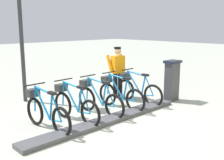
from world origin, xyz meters
The scene contains 10 objects.
ground_plane centered at (0.00, 0.00, 0.00)m, with size 60.00×60.00×0.00m, color #A3A799.
dock_rail_base centered at (0.00, 0.00, 0.05)m, with size 0.44×4.74×0.10m, color #47474C.
payment_kiosk centered at (0.05, -2.75, 0.67)m, with size 0.36×0.52×1.28m.
bike_docked_0 centered at (0.62, -1.76, 0.43)m, with size 1.72×0.54×1.02m.
bike_docked_1 centered at (0.62, -0.98, 0.43)m, with size 1.72×0.54×1.02m.
bike_docked_2 centered at (0.62, -0.19, 0.43)m, with size 1.72×0.54×1.02m.
bike_docked_3 centered at (0.62, 0.60, 0.43)m, with size 1.72×0.54×1.02m.
bike_docked_4 centered at (0.62, 1.38, 0.43)m, with size 1.72×0.54×1.02m.
worker_near_rack centered at (1.53, -1.83, 0.91)m, with size 0.53×0.66×1.66m.
lamp_post centered at (3.18, 0.62, 2.63)m, with size 0.32×0.32×4.03m.
Camera 1 is at (-4.64, 4.34, 2.34)m, focal length 43.36 mm.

